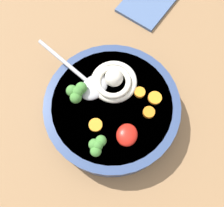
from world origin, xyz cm
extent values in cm
cube|color=#936D47|center=(0.00, 0.00, 1.44)|extent=(105.89, 105.89, 2.87)
cylinder|color=#334775|center=(-3.18, 0.77, 5.72)|extent=(25.58, 25.58, 5.69)
cylinder|color=olive|center=(-3.18, 0.77, 5.94)|extent=(22.51, 22.51, 5.23)
torus|color=silver|center=(-7.34, -0.03, 9.16)|extent=(8.75, 8.75, 1.21)
torus|color=silver|center=(-6.77, -0.41, 10.13)|extent=(9.37, 9.37, 1.09)
sphere|color=silver|center=(-7.34, -0.03, 10.73)|extent=(3.39, 3.39, 3.39)
ellipsoid|color=#B7B7BC|center=(-5.18, -3.23, 9.36)|extent=(7.34, 6.62, 1.60)
cylinder|color=#B7B7BC|center=(-8.54, -9.94, 9.36)|extent=(7.43, 13.77, 0.80)
ellipsoid|color=red|center=(2.04, 4.87, 9.48)|extent=(4.08, 3.67, 1.84)
cylinder|color=#7A9E60|center=(-2.89, -5.54, 9.14)|extent=(1.08, 1.08, 1.16)
sphere|color=#478938|center=(-2.89, -5.54, 10.79)|extent=(2.13, 2.13, 2.13)
sphere|color=#478938|center=(-1.83, -5.54, 10.59)|extent=(2.13, 2.13, 2.13)
sphere|color=#478938|center=(-3.86, -5.15, 10.69)|extent=(2.13, 2.13, 2.13)
sphere|color=#478938|center=(-2.89, -6.60, 10.63)|extent=(2.13, 2.13, 2.13)
cylinder|color=#7A9E60|center=(5.27, 0.58, 9.08)|extent=(0.98, 0.98, 1.05)
sphere|color=#478938|center=(5.27, 0.58, 10.56)|extent=(1.92, 1.92, 1.92)
sphere|color=#478938|center=(6.23, 0.58, 10.39)|extent=(1.92, 1.92, 1.92)
sphere|color=#478938|center=(4.40, 0.93, 10.48)|extent=(1.92, 1.92, 1.92)
sphere|color=#478938|center=(5.27, -0.38, 10.43)|extent=(1.92, 1.92, 1.92)
cylinder|color=orange|center=(-3.16, 7.68, 8.95)|extent=(2.15, 2.15, 0.78)
cylinder|color=orange|center=(1.62, -0.95, 8.85)|extent=(2.42, 2.42, 0.57)
cylinder|color=orange|center=(-6.23, 8.16, 8.87)|extent=(2.51, 2.51, 0.63)
cylinder|color=orange|center=(-6.55, 5.19, 8.92)|extent=(2.05, 2.05, 0.73)
cube|color=#4C6693|center=(-33.45, 1.95, 3.27)|extent=(17.21, 14.91, 0.80)
camera|label=1|loc=(11.74, 4.86, 50.36)|focal=38.72mm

